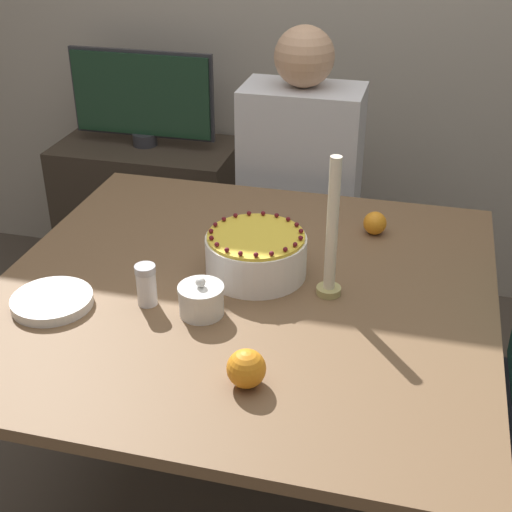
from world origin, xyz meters
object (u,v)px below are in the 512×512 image
cake (256,255)px  tv_monitor (142,97)px  sugar_bowl (201,300)px  person_man_blue_shirt (299,225)px  sugar_shaker (146,285)px  candle (332,239)px

cake → tv_monitor: (-0.75, 1.09, 0.04)m
sugar_bowl → tv_monitor: (-0.67, 1.29, 0.05)m
cake → tv_monitor: 1.32m
tv_monitor → person_man_blue_shirt: bearing=-26.2°
sugar_bowl → sugar_shaker: (-0.14, 0.01, 0.01)m
candle → cake: bearing=166.1°
candle → sugar_shaker: bearing=-159.9°
cake → candle: (0.19, -0.05, 0.09)m
cake → candle: bearing=-13.9°
sugar_shaker → candle: bearing=20.1°
sugar_shaker → candle: (0.41, 0.15, 0.10)m
sugar_bowl → person_man_blue_shirt: bearing=86.9°
sugar_bowl → sugar_shaker: 0.14m
candle → tv_monitor: (-0.94, 1.13, -0.06)m
cake → sugar_shaker: cake is taller
cake → tv_monitor: tv_monitor is taller
sugar_bowl → cake: bearing=69.4°
sugar_bowl → sugar_shaker: bearing=176.4°
cake → sugar_bowl: bearing=-110.6°
sugar_shaker → tv_monitor: (-0.53, 1.28, 0.04)m
candle → person_man_blue_shirt: (-0.22, 0.78, -0.37)m
candle → person_man_blue_shirt: bearing=105.9°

